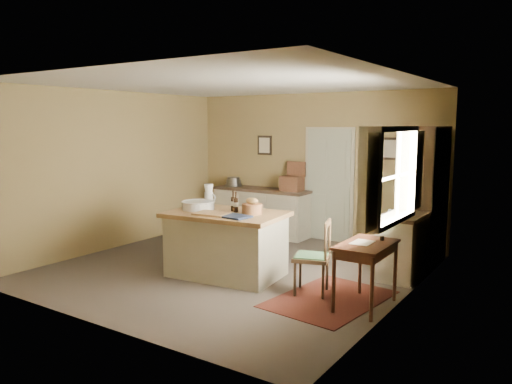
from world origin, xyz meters
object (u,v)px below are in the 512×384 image
shelving_unit (432,197)px  sideboard (262,210)px  right_cabinet (403,245)px  desk_chair (312,258)px  writing_desk (366,251)px  work_island (226,242)px

shelving_unit → sideboard: bearing=174.1°
right_cabinet → shelving_unit: size_ratio=0.47×
sideboard → desk_chair: (2.39, -2.55, -0.02)m
desk_chair → right_cabinet: right_cabinet is taller
writing_desk → desk_chair: bearing=175.2°
writing_desk → right_cabinet: size_ratio=0.87×
shelving_unit → work_island: bearing=-136.1°
right_cabinet → desk_chair: bearing=-118.7°
work_island → shelving_unit: bearing=37.7°
work_island → desk_chair: (1.37, -0.02, -0.02)m
sideboard → right_cabinet: 3.35m
work_island → shelving_unit: 3.19m
right_cabinet → work_island: bearing=-147.8°
desk_chair → right_cabinet: 1.54m
work_island → shelving_unit: shelving_unit is taller
work_island → right_cabinet: bearing=26.0°
sideboard → right_cabinet: (3.13, -1.20, -0.02)m
shelving_unit → desk_chair: bearing=-112.1°
shelving_unit → writing_desk: bearing=-93.9°
sideboard → shelving_unit: bearing=-5.9°
work_island → writing_desk: work_island is taller
work_island → sideboard: (-1.03, 2.52, -0.00)m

